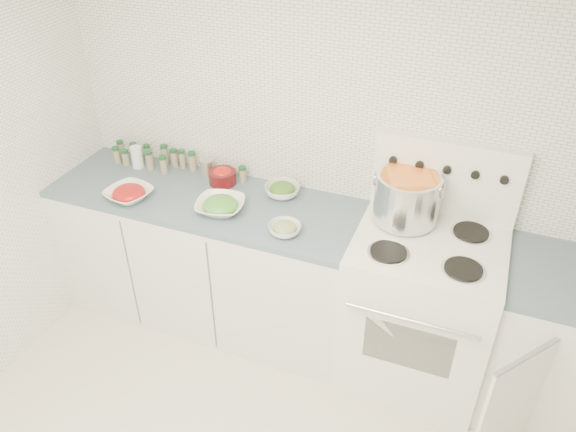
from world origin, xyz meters
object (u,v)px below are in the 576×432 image
object	(u,v)px
stove	(420,305)
stock_pot	(407,196)
bowl_tomato	(129,194)
bowl_snowpea	(220,205)

from	to	relation	value
stove	stock_pot	bearing A→B (deg)	139.80
stock_pot	bowl_tomato	size ratio (longest dim) A/B	1.20
stock_pot	bowl_tomato	distance (m)	1.56
stove	bowl_tomato	size ratio (longest dim) A/B	4.50
bowl_tomato	bowl_snowpea	bearing A→B (deg)	7.97
stock_pot	bowl_snowpea	distance (m)	1.02
stock_pot	bowl_snowpea	xyz separation A→B (m)	(-0.98, -0.24, -0.15)
stove	stock_pot	world-z (taller)	stove
stove	stock_pot	size ratio (longest dim) A/B	3.77
bowl_tomato	bowl_snowpea	world-z (taller)	bowl_snowpea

